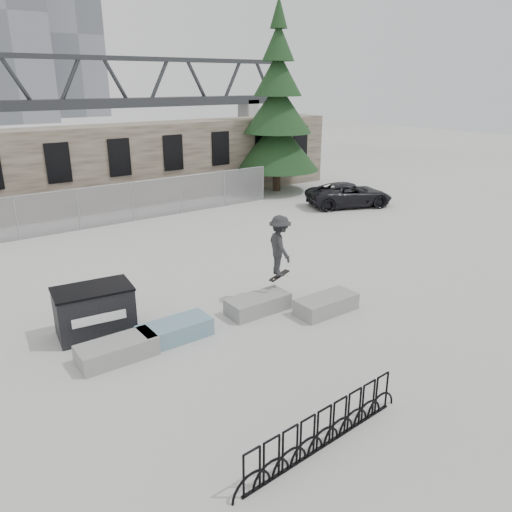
% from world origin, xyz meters
% --- Properties ---
extents(ground, '(120.00, 120.00, 0.00)m').
position_xyz_m(ground, '(0.00, 0.00, 0.00)').
color(ground, beige).
rests_on(ground, ground).
extents(stone_wall, '(36.00, 2.58, 4.50)m').
position_xyz_m(stone_wall, '(0.00, 16.24, 2.26)').
color(stone_wall, brown).
rests_on(stone_wall, ground).
extents(chainlink_fence, '(22.06, 0.06, 2.02)m').
position_xyz_m(chainlink_fence, '(-0.00, 12.50, 1.04)').
color(chainlink_fence, gray).
rests_on(chainlink_fence, ground).
extents(planter_far_left, '(2.00, 0.90, 0.51)m').
position_xyz_m(planter_far_left, '(-3.01, 0.09, 0.28)').
color(planter_far_left, gray).
rests_on(planter_far_left, ground).
extents(planter_center_left, '(2.00, 0.90, 0.51)m').
position_xyz_m(planter_center_left, '(-1.31, 0.17, 0.28)').
color(planter_center_left, teal).
rests_on(planter_center_left, ground).
extents(planter_center_right, '(2.00, 0.90, 0.51)m').
position_xyz_m(planter_center_right, '(1.58, 0.21, 0.28)').
color(planter_center_right, gray).
rests_on(planter_center_right, ground).
extents(planter_offset, '(2.00, 0.90, 0.51)m').
position_xyz_m(planter_offset, '(3.29, -1.05, 0.28)').
color(planter_offset, gray).
rests_on(planter_offset, ground).
extents(dumpster, '(2.26, 1.54, 1.39)m').
position_xyz_m(dumpster, '(-2.96, 1.80, 0.70)').
color(dumpster, black).
rests_on(dumpster, ground).
extents(bike_rack, '(4.48, 0.32, 0.90)m').
position_xyz_m(bike_rack, '(-1.00, -5.46, 0.44)').
color(bike_rack, black).
rests_on(bike_rack, ground).
extents(spruce_tree, '(5.33, 5.33, 11.50)m').
position_xyz_m(spruce_tree, '(13.28, 14.08, 4.57)').
color(spruce_tree, '#38281E').
rests_on(spruce_tree, ground).
extents(truss_bridge, '(70.00, 3.00, 9.80)m').
position_xyz_m(truss_bridge, '(10.00, 55.00, 4.13)').
color(truss_bridge, '#2D3033').
rests_on(truss_bridge, ground).
extents(suv, '(5.35, 3.88, 1.35)m').
position_xyz_m(suv, '(13.97, 8.29, 0.68)').
color(suv, black).
rests_on(suv, ground).
extents(skateboarder, '(1.06, 1.42, 2.09)m').
position_xyz_m(skateboarder, '(2.63, 0.48, 1.88)').
color(skateboarder, '#262729').
rests_on(skateboarder, ground).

